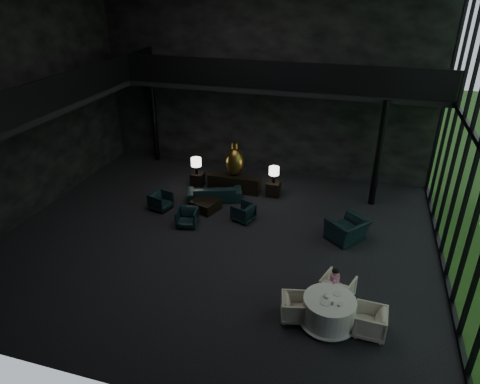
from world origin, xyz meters
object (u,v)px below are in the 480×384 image
(sofa, at_px, (214,190))
(dining_chair_west, at_px, (295,307))
(lounge_armchair_west, at_px, (161,201))
(dining_chair_north, at_px, (338,287))
(bronze_urn, at_px, (235,161))
(lounge_armchair_east, at_px, (243,212))
(child, at_px, (335,278))
(dining_table, at_px, (328,313))
(lounge_armchair_south, at_px, (187,217))
(side_table_right, at_px, (273,189))
(dining_chair_east, at_px, (370,321))
(table_lamp_right, at_px, (274,172))
(window_armchair, at_px, (348,225))
(console, at_px, (234,183))
(side_table_left, at_px, (198,179))
(table_lamp_left, at_px, (196,163))
(coffee_table, at_px, (206,205))

(sofa, xyz_separation_m, dining_chair_west, (4.10, -5.50, -0.08))
(lounge_armchair_west, distance_m, dining_chair_north, 7.45)
(bronze_urn, height_order, lounge_armchair_east, bronze_urn)
(child, bearing_deg, dining_table, 87.83)
(sofa, bearing_deg, lounge_armchair_south, 62.19)
(side_table_right, bearing_deg, lounge_armchair_east, -105.45)
(bronze_urn, relative_size, dining_chair_east, 1.81)
(dining_chair_north, height_order, dining_chair_west, dining_chair_north)
(bronze_urn, bearing_deg, lounge_armchair_west, -133.00)
(table_lamp_right, xyz_separation_m, lounge_armchair_south, (-2.37, -3.08, -0.72))
(window_armchair, height_order, dining_chair_east, window_armchair)
(lounge_armchair_south, distance_m, child, 5.77)
(side_table_right, bearing_deg, console, -177.36)
(child, bearing_deg, lounge_armchair_south, -25.13)
(console, distance_m, window_armchair, 5.18)
(lounge_armchair_south, bearing_deg, child, -34.57)
(side_table_right, distance_m, sofa, 2.34)
(sofa, distance_m, dining_chair_east, 8.07)
(console, bearing_deg, side_table_left, 177.21)
(bronze_urn, distance_m, table_lamp_right, 1.62)
(table_lamp_left, xyz_separation_m, dining_chair_west, (5.19, -6.45, -0.72))
(dining_chair_west, bearing_deg, child, -53.23)
(dining_chair_north, distance_m, dining_chair_west, 1.39)
(side_table_left, bearing_deg, bronze_urn, 1.80)
(coffee_table, bearing_deg, lounge_armchair_west, -165.67)
(side_table_left, relative_size, dining_chair_west, 0.83)
(side_table_left, height_order, dining_table, dining_table)
(bronze_urn, xyz_separation_m, coffee_table, (-0.56, -1.91, -1.06))
(sofa, xyz_separation_m, lounge_armchair_west, (-1.66, -1.25, -0.08))
(dining_table, bearing_deg, console, 124.57)
(dining_table, xyz_separation_m, dining_chair_west, (-0.81, -0.05, 0.00))
(side_table_left, distance_m, dining_chair_east, 9.57)
(coffee_table, height_order, dining_chair_north, dining_chair_north)
(table_lamp_left, relative_size, dining_chair_east, 0.92)
(side_table_left, height_order, dining_chair_north, dining_chair_north)
(window_armchair, bearing_deg, dining_table, 36.15)
(side_table_left, relative_size, sofa, 0.26)
(bronze_urn, relative_size, dining_table, 0.93)
(table_lamp_left, bearing_deg, lounge_armchair_east, -39.40)
(dining_table, xyz_separation_m, child, (0.03, 0.92, 0.39))
(child, bearing_deg, table_lamp_right, -62.77)
(table_lamp_right, bearing_deg, dining_table, -66.46)
(side_table_right, xyz_separation_m, dining_table, (2.81, -6.47, 0.04))
(table_lamp_left, distance_m, dining_table, 8.81)
(lounge_armchair_east, bearing_deg, side_table_left, -110.35)
(dining_table, bearing_deg, lounge_armchair_west, 147.45)
(console, relative_size, table_lamp_left, 3.03)
(table_lamp_left, xyz_separation_m, window_armchair, (6.19, -2.39, -0.48))
(bronze_urn, bearing_deg, side_table_left, -178.20)
(dining_chair_west, xyz_separation_m, child, (0.85, 0.97, 0.39))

